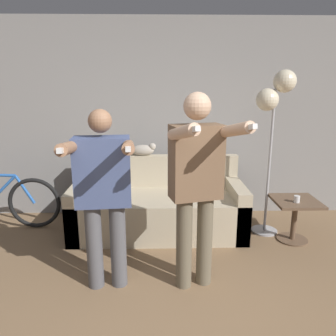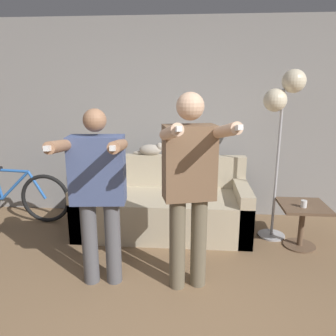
# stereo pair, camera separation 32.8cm
# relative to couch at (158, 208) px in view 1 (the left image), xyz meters

# --- Properties ---
(wall_back) EXTENTS (10.00, 0.05, 2.60)m
(wall_back) POSITION_rel_couch_xyz_m (0.10, 0.63, 1.01)
(wall_back) COLOR gray
(wall_back) RESTS_ON ground_plane
(couch) EXTENTS (2.05, 0.88, 0.88)m
(couch) POSITION_rel_couch_xyz_m (0.00, 0.00, 0.00)
(couch) COLOR beige
(couch) RESTS_ON ground_plane
(person_left) EXTENTS (0.57, 0.71, 1.58)m
(person_left) POSITION_rel_couch_xyz_m (-0.45, -1.16, 0.62)
(person_left) COLOR #56565B
(person_left) RESTS_ON ground_plane
(person_right) EXTENTS (0.61, 0.75, 1.71)m
(person_right) POSITION_rel_couch_xyz_m (0.33, -1.16, 0.70)
(person_right) COLOR #6B604C
(person_right) RESTS_ON ground_plane
(cat) EXTENTS (0.40, 0.13, 0.16)m
(cat) POSITION_rel_couch_xyz_m (-0.18, 0.34, 0.66)
(cat) COLOR #B7AD9E
(cat) RESTS_ON couch
(floor_lamp) EXTENTS (0.43, 0.32, 1.92)m
(floor_lamp) POSITION_rel_couch_xyz_m (1.32, -0.07, 1.27)
(floor_lamp) COLOR #B2B2B7
(floor_lamp) RESTS_ON ground_plane
(side_table) EXTENTS (0.50, 0.50, 0.49)m
(side_table) POSITION_rel_couch_xyz_m (1.57, -0.31, 0.07)
(side_table) COLOR brown
(side_table) RESTS_ON ground_plane
(cup) EXTENTS (0.06, 0.06, 0.08)m
(cup) POSITION_rel_couch_xyz_m (1.54, -0.38, 0.24)
(cup) COLOR white
(cup) RESTS_ON side_table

